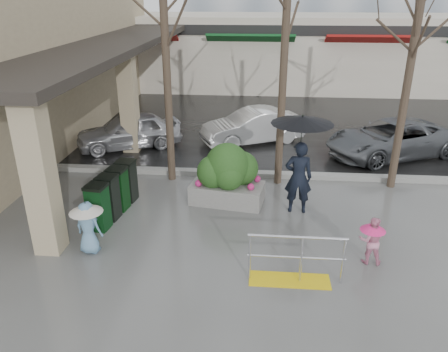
# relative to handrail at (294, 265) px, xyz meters

# --- Properties ---
(ground) EXTENTS (120.00, 120.00, 0.00)m
(ground) POSITION_rel_handrail_xyz_m (-1.36, 1.20, -0.38)
(ground) COLOR #51514F
(ground) RESTS_ON ground
(street_asphalt) EXTENTS (120.00, 36.00, 0.01)m
(street_asphalt) POSITION_rel_handrail_xyz_m (-1.36, 23.20, -0.37)
(street_asphalt) COLOR black
(street_asphalt) RESTS_ON ground
(curb) EXTENTS (120.00, 0.30, 0.15)m
(curb) POSITION_rel_handrail_xyz_m (-1.36, 5.20, -0.30)
(curb) COLOR gray
(curb) RESTS_ON ground
(near_building) EXTENTS (6.00, 18.00, 8.00)m
(near_building) POSITION_rel_handrail_xyz_m (-10.36, 9.20, 3.62)
(near_building) COLOR tan
(near_building) RESTS_ON ground
(canopy_slab) EXTENTS (2.80, 18.00, 0.25)m
(canopy_slab) POSITION_rel_handrail_xyz_m (-6.16, 9.20, 3.25)
(canopy_slab) COLOR #2D2823
(canopy_slab) RESTS_ON pillar_front
(pillar_front) EXTENTS (0.55, 0.55, 3.50)m
(pillar_front) POSITION_rel_handrail_xyz_m (-5.26, 0.70, 1.37)
(pillar_front) COLOR tan
(pillar_front) RESTS_ON ground
(pillar_back) EXTENTS (0.55, 0.55, 3.50)m
(pillar_back) POSITION_rel_handrail_xyz_m (-5.26, 7.20, 1.37)
(pillar_back) COLOR tan
(pillar_back) RESTS_ON ground
(storefront_row) EXTENTS (34.00, 6.74, 4.00)m
(storefront_row) POSITION_rel_handrail_xyz_m (0.64, 19.17, 1.64)
(storefront_row) COLOR beige
(storefront_row) RESTS_ON ground
(handrail) EXTENTS (1.90, 0.50, 1.03)m
(handrail) POSITION_rel_handrail_xyz_m (0.00, 0.00, 0.00)
(handrail) COLOR yellow
(handrail) RESTS_ON ground
(tree_mideast) EXTENTS (3.20, 3.20, 6.50)m
(tree_mideast) POSITION_rel_handrail_xyz_m (3.14, 4.80, 4.48)
(tree_mideast) COLOR #382B21
(tree_mideast) RESTS_ON ground
(woman) EXTENTS (1.53, 1.53, 2.59)m
(woman) POSITION_rel_handrail_xyz_m (0.27, 3.00, 1.19)
(woman) COLOR black
(woman) RESTS_ON ground
(child_pink) EXTENTS (0.55, 0.53, 1.06)m
(child_pink) POSITION_rel_handrail_xyz_m (1.64, 0.79, 0.21)
(child_pink) COLOR pink
(child_pink) RESTS_ON ground
(child_blue) EXTENTS (0.72, 0.72, 1.20)m
(child_blue) POSITION_rel_handrail_xyz_m (-4.36, 0.68, 0.35)
(child_blue) COLOR #6591B4
(child_blue) RESTS_ON ground
(planter) EXTENTS (2.05, 1.26, 1.68)m
(planter) POSITION_rel_handrail_xyz_m (-1.56, 3.38, 0.42)
(planter) COLOR slate
(planter) RESTS_ON ground
(news_boxes) EXTENTS (0.76, 2.10, 1.15)m
(news_boxes) POSITION_rel_handrail_xyz_m (-4.39, 2.48, 0.20)
(news_boxes) COLOR #0D3A16
(news_boxes) RESTS_ON ground
(car_a) EXTENTS (3.98, 2.90, 1.26)m
(car_a) POSITION_rel_handrail_xyz_m (-5.44, 7.52, 0.25)
(car_a) COLOR #AAAAAF
(car_a) RESTS_ON ground
(car_b) EXTENTS (4.02, 2.88, 1.26)m
(car_b) POSITION_rel_handrail_xyz_m (-1.00, 8.45, 0.25)
(car_b) COLOR white
(car_b) RESTS_ON ground
(car_c) EXTENTS (4.99, 3.75, 1.26)m
(car_c) POSITION_rel_handrail_xyz_m (3.76, 7.39, 0.25)
(car_c) COLOR #5B5F63
(car_c) RESTS_ON ground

